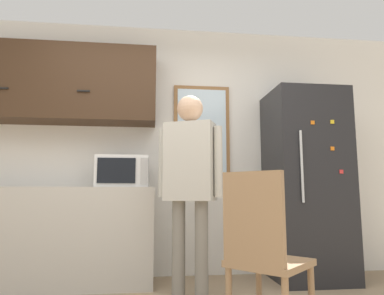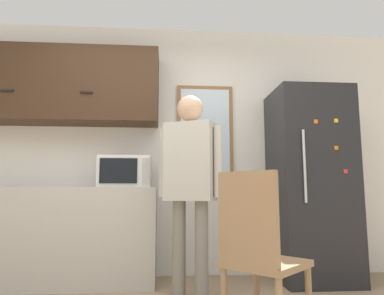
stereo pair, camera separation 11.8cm
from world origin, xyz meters
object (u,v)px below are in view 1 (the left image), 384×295
at_px(person, 190,172).
at_px(refrigerator, 306,184).
at_px(microwave, 123,172).
at_px(chair, 262,248).

bearing_deg(person, refrigerator, 45.08).
bearing_deg(microwave, chair, -54.64).
bearing_deg(chair, microwave, -7.83).
distance_m(refrigerator, chair, 1.64).
bearing_deg(refrigerator, person, -158.87).
relative_size(microwave, refrigerator, 0.26).
distance_m(microwave, refrigerator, 1.85).
xyz_separation_m(person, refrigerator, (1.25, 0.48, -0.08)).
bearing_deg(person, chair, -42.98).
xyz_separation_m(microwave, refrigerator, (1.85, -0.03, -0.11)).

